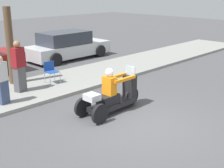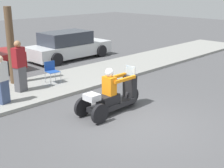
{
  "view_description": "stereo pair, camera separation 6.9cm",
  "coord_description": "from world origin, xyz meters",
  "px_view_note": "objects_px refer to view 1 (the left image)",
  "views": [
    {
      "loc": [
        -6.28,
        -5.05,
        3.65
      ],
      "look_at": [
        0.1,
        1.15,
        0.9
      ],
      "focal_mm": 50.0,
      "sensor_mm": 36.0,
      "label": 1
    },
    {
      "loc": [
        -6.24,
        -5.1,
        3.65
      ],
      "look_at": [
        0.1,
        1.15,
        0.9
      ],
      "focal_mm": 50.0,
      "sensor_mm": 36.0,
      "label": 2
    }
  ],
  "objects_px": {
    "spectator_by_tree": "(19,67)",
    "folding_chair_set_back": "(51,70)",
    "parked_car_lot_center": "(67,46)",
    "spectator_mid_group": "(2,81)",
    "tree_trunk": "(10,46)",
    "motorcycle_trike": "(112,97)"
  },
  "relations": [
    {
      "from": "spectator_mid_group",
      "to": "parked_car_lot_center",
      "type": "height_order",
      "value": "spectator_mid_group"
    },
    {
      "from": "parked_car_lot_center",
      "to": "tree_trunk",
      "type": "relative_size",
      "value": 1.59
    },
    {
      "from": "motorcycle_trike",
      "to": "parked_car_lot_center",
      "type": "distance_m",
      "value": 7.91
    },
    {
      "from": "folding_chair_set_back",
      "to": "parked_car_lot_center",
      "type": "height_order",
      "value": "parked_car_lot_center"
    },
    {
      "from": "spectator_by_tree",
      "to": "folding_chair_set_back",
      "type": "distance_m",
      "value": 1.44
    },
    {
      "from": "spectator_mid_group",
      "to": "folding_chair_set_back",
      "type": "relative_size",
      "value": 1.89
    },
    {
      "from": "spectator_by_tree",
      "to": "folding_chair_set_back",
      "type": "xyz_separation_m",
      "value": [
        1.39,
        0.1,
        -0.37
      ]
    },
    {
      "from": "folding_chair_set_back",
      "to": "spectator_mid_group",
      "type": "bearing_deg",
      "value": -160.95
    },
    {
      "from": "motorcycle_trike",
      "to": "folding_chair_set_back",
      "type": "xyz_separation_m",
      "value": [
        0.29,
        3.59,
        0.13
      ]
    },
    {
      "from": "spectator_by_tree",
      "to": "spectator_mid_group",
      "type": "distance_m",
      "value": 1.26
    },
    {
      "from": "parked_car_lot_center",
      "to": "tree_trunk",
      "type": "height_order",
      "value": "tree_trunk"
    },
    {
      "from": "folding_chair_set_back",
      "to": "parked_car_lot_center",
      "type": "xyz_separation_m",
      "value": [
        3.44,
        3.38,
        0.07
      ]
    },
    {
      "from": "spectator_by_tree",
      "to": "spectator_mid_group",
      "type": "bearing_deg",
      "value": -144.54
    },
    {
      "from": "motorcycle_trike",
      "to": "parked_car_lot_center",
      "type": "xyz_separation_m",
      "value": [
        3.73,
        6.97,
        0.2
      ]
    },
    {
      "from": "motorcycle_trike",
      "to": "spectator_by_tree",
      "type": "xyz_separation_m",
      "value": [
        -1.09,
        3.49,
        0.5
      ]
    },
    {
      "from": "spectator_mid_group",
      "to": "folding_chair_set_back",
      "type": "bearing_deg",
      "value": 19.05
    },
    {
      "from": "parked_car_lot_center",
      "to": "spectator_mid_group",
      "type": "bearing_deg",
      "value": -144.25
    },
    {
      "from": "spectator_mid_group",
      "to": "tree_trunk",
      "type": "bearing_deg",
      "value": 53.53
    },
    {
      "from": "spectator_by_tree",
      "to": "folding_chair_set_back",
      "type": "height_order",
      "value": "spectator_by_tree"
    },
    {
      "from": "spectator_by_tree",
      "to": "parked_car_lot_center",
      "type": "bearing_deg",
      "value": 35.82
    },
    {
      "from": "motorcycle_trike",
      "to": "spectator_by_tree",
      "type": "distance_m",
      "value": 3.69
    },
    {
      "from": "spectator_by_tree",
      "to": "spectator_mid_group",
      "type": "relative_size",
      "value": 1.17
    }
  ]
}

